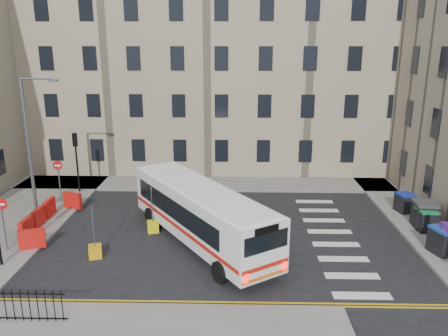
{
  "coord_description": "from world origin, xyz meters",
  "views": [
    {
      "loc": [
        -1.28,
        -21.93,
        9.91
      ],
      "look_at": [
        -1.88,
        2.57,
        3.0
      ],
      "focal_mm": 35.0,
      "sensor_mm": 36.0,
      "label": 1
    }
  ],
  "objects_px": {
    "wheelie_bin_d": "(424,214)",
    "bollard_chevron": "(95,251)",
    "wheelie_bin_a": "(443,240)",
    "streetlamp": "(29,147)",
    "wheelie_bin_e": "(405,202)",
    "bus": "(200,212)",
    "bollard_yellow": "(153,227)",
    "wheelie_bin_c": "(426,220)"
  },
  "relations": [
    {
      "from": "bollard_yellow",
      "to": "wheelie_bin_d",
      "type": "bearing_deg",
      "value": 2.66
    },
    {
      "from": "streetlamp",
      "to": "bus",
      "type": "height_order",
      "value": "streetlamp"
    },
    {
      "from": "wheelie_bin_a",
      "to": "wheelie_bin_c",
      "type": "height_order",
      "value": "wheelie_bin_a"
    },
    {
      "from": "wheelie_bin_c",
      "to": "wheelie_bin_e",
      "type": "bearing_deg",
      "value": 89.85
    },
    {
      "from": "wheelie_bin_a",
      "to": "wheelie_bin_d",
      "type": "height_order",
      "value": "wheelie_bin_d"
    },
    {
      "from": "bus",
      "to": "bollard_chevron",
      "type": "xyz_separation_m",
      "value": [
        -4.98,
        -1.71,
        -1.42
      ]
    },
    {
      "from": "bus",
      "to": "wheelie_bin_a",
      "type": "bearing_deg",
      "value": -39.13
    },
    {
      "from": "streetlamp",
      "to": "wheelie_bin_c",
      "type": "relative_size",
      "value": 6.7
    },
    {
      "from": "streetlamp",
      "to": "wheelie_bin_d",
      "type": "xyz_separation_m",
      "value": [
        22.26,
        -1.14,
        -3.45
      ]
    },
    {
      "from": "streetlamp",
      "to": "wheelie_bin_a",
      "type": "relative_size",
      "value": 5.68
    },
    {
      "from": "wheelie_bin_a",
      "to": "bollard_chevron",
      "type": "xyz_separation_m",
      "value": [
        -16.84,
        -0.57,
        -0.51
      ]
    },
    {
      "from": "wheelie_bin_c",
      "to": "wheelie_bin_d",
      "type": "distance_m",
      "value": 0.51
    },
    {
      "from": "wheelie_bin_c",
      "to": "bollard_chevron",
      "type": "relative_size",
      "value": 2.02
    },
    {
      "from": "streetlamp",
      "to": "bollard_yellow",
      "type": "relative_size",
      "value": 13.57
    },
    {
      "from": "bus",
      "to": "bollard_chevron",
      "type": "distance_m",
      "value": 5.45
    },
    {
      "from": "wheelie_bin_c",
      "to": "bollard_chevron",
      "type": "distance_m",
      "value": 17.45
    },
    {
      "from": "streetlamp",
      "to": "bus",
      "type": "bearing_deg",
      "value": -17.66
    },
    {
      "from": "streetlamp",
      "to": "wheelie_bin_c",
      "type": "xyz_separation_m",
      "value": [
        22.16,
        -1.62,
        -3.57
      ]
    },
    {
      "from": "wheelie_bin_e",
      "to": "wheelie_bin_d",
      "type": "bearing_deg",
      "value": -98.63
    },
    {
      "from": "streetlamp",
      "to": "bollard_yellow",
      "type": "distance_m",
      "value": 8.52
    },
    {
      "from": "bollard_chevron",
      "to": "streetlamp",
      "type": "bearing_deg",
      "value": 135.74
    },
    {
      "from": "wheelie_bin_a",
      "to": "bus",
      "type": "bearing_deg",
      "value": 156.9
    },
    {
      "from": "wheelie_bin_d",
      "to": "bollard_yellow",
      "type": "bearing_deg",
      "value": -172.34
    },
    {
      "from": "wheelie_bin_a",
      "to": "streetlamp",
      "type": "bearing_deg",
      "value": 151.19
    },
    {
      "from": "streetlamp",
      "to": "bollard_chevron",
      "type": "relative_size",
      "value": 13.57
    },
    {
      "from": "streetlamp",
      "to": "bollard_chevron",
      "type": "distance_m",
      "value": 8.1
    },
    {
      "from": "bollard_yellow",
      "to": "bollard_chevron",
      "type": "bearing_deg",
      "value": -126.21
    },
    {
      "from": "wheelie_bin_d",
      "to": "wheelie_bin_e",
      "type": "bearing_deg",
      "value": 99.63
    },
    {
      "from": "wheelie_bin_a",
      "to": "bollard_yellow",
      "type": "distance_m",
      "value": 14.81
    },
    {
      "from": "wheelie_bin_c",
      "to": "bollard_chevron",
      "type": "height_order",
      "value": "wheelie_bin_c"
    },
    {
      "from": "wheelie_bin_d",
      "to": "bollard_chevron",
      "type": "distance_m",
      "value": 17.64
    },
    {
      "from": "streetlamp",
      "to": "bollard_yellow",
      "type": "height_order",
      "value": "streetlamp"
    },
    {
      "from": "wheelie_bin_e",
      "to": "streetlamp",
      "type": "bearing_deg",
      "value": 169.82
    },
    {
      "from": "wheelie_bin_a",
      "to": "wheelie_bin_d",
      "type": "relative_size",
      "value": 0.99
    },
    {
      "from": "bus",
      "to": "wheelie_bin_e",
      "type": "bearing_deg",
      "value": -13.74
    },
    {
      "from": "wheelie_bin_c",
      "to": "bollard_chevron",
      "type": "bearing_deg",
      "value": -171.17
    },
    {
      "from": "wheelie_bin_d",
      "to": "bollard_yellow",
      "type": "xyz_separation_m",
      "value": [
        -14.99,
        -0.69,
        -0.58
      ]
    },
    {
      "from": "streetlamp",
      "to": "bollard_chevron",
      "type": "xyz_separation_m",
      "value": [
        5.03,
        -4.9,
        -4.04
      ]
    },
    {
      "from": "wheelie_bin_a",
      "to": "bollard_chevron",
      "type": "relative_size",
      "value": 2.39
    },
    {
      "from": "wheelie_bin_e",
      "to": "bollard_yellow",
      "type": "relative_size",
      "value": 2.04
    },
    {
      "from": "wheelie_bin_a",
      "to": "wheelie_bin_e",
      "type": "height_order",
      "value": "wheelie_bin_a"
    },
    {
      "from": "streetlamp",
      "to": "wheelie_bin_e",
      "type": "xyz_separation_m",
      "value": [
        22.07,
        1.19,
        -3.61
      ]
    }
  ]
}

